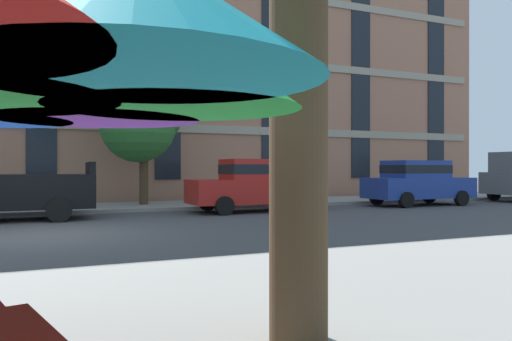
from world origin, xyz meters
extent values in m
plane|color=#424244|center=(0.00, 0.00, 0.00)|extent=(120.00, 120.00, 0.00)
cube|color=gray|center=(0.00, 6.80, 0.06)|extent=(56.00, 3.60, 0.12)
cube|color=#A87056|center=(0.00, 15.00, 6.40)|extent=(44.36, 12.00, 12.80)
cube|color=#9E937F|center=(0.00, 8.96, 3.20)|extent=(43.47, 0.08, 0.36)
cube|color=#9E937F|center=(0.00, 8.96, 6.40)|extent=(43.47, 0.08, 0.36)
cube|color=black|center=(0.00, 8.97, 6.80)|extent=(1.10, 0.06, 11.60)
cube|color=black|center=(4.93, 8.97, 6.80)|extent=(1.10, 0.06, 11.60)
cube|color=black|center=(9.86, 8.97, 6.80)|extent=(1.10, 0.06, 11.60)
cube|color=black|center=(14.79, 8.97, 6.80)|extent=(1.10, 0.06, 11.60)
cube|color=black|center=(19.72, 8.97, 6.80)|extent=(1.10, 0.06, 11.60)
cube|color=black|center=(1.37, 3.70, 1.48)|extent=(0.16, 1.75, 0.36)
cylinder|color=black|center=(0.48, 4.65, 0.34)|extent=(0.68, 0.22, 0.68)
cylinder|color=black|center=(0.48, 2.75, 0.34)|extent=(0.68, 0.22, 0.68)
cube|color=#B21E19|center=(6.65, 3.70, 0.70)|extent=(4.40, 1.76, 0.80)
cube|color=#B21E19|center=(6.80, 3.70, 1.44)|extent=(2.30, 1.55, 0.68)
cube|color=black|center=(6.80, 3.70, 1.44)|extent=(2.32, 1.57, 0.32)
cylinder|color=black|center=(5.28, 2.82, 0.30)|extent=(0.60, 0.22, 0.60)
cylinder|color=black|center=(5.28, 4.58, 0.30)|extent=(0.60, 0.22, 0.60)
cylinder|color=black|center=(8.01, 2.82, 0.30)|extent=(0.60, 0.22, 0.60)
cylinder|color=black|center=(8.01, 4.58, 0.30)|extent=(0.60, 0.22, 0.60)
cube|color=navy|center=(13.80, 3.70, 0.70)|extent=(4.40, 1.76, 0.80)
cube|color=navy|center=(13.65, 3.70, 1.44)|extent=(2.30, 1.55, 0.68)
cube|color=black|center=(13.65, 3.70, 1.44)|extent=(2.32, 1.57, 0.32)
cylinder|color=black|center=(15.17, 4.58, 0.30)|extent=(0.60, 0.22, 0.60)
cylinder|color=black|center=(15.17, 2.82, 0.30)|extent=(0.60, 0.22, 0.60)
cylinder|color=black|center=(12.44, 4.58, 0.30)|extent=(0.60, 0.22, 0.60)
cylinder|color=black|center=(12.44, 2.82, 0.30)|extent=(0.60, 0.22, 0.60)
cylinder|color=black|center=(19.06, 4.65, 0.34)|extent=(0.68, 0.22, 0.68)
cylinder|color=#4C3823|center=(3.52, 6.83, 1.12)|extent=(0.33, 0.33, 2.25)
sphere|color=#2D702D|center=(3.27, 6.61, 3.09)|extent=(2.79, 2.79, 2.79)
sphere|color=#2D702D|center=(3.52, 6.83, 3.69)|extent=(2.99, 2.99, 2.99)
cone|color=green|center=(0.79, -9.00, 2.02)|extent=(1.36, 1.36, 0.47)
cone|color=#662D9E|center=(0.46, -8.20, 2.02)|extent=(1.36, 1.36, 0.47)
cone|color=#199EB2|center=(0.46, -9.80, 2.02)|extent=(1.36, 1.36, 0.47)
cylinder|color=#4C3823|center=(1.96, -8.21, 2.14)|extent=(0.46, 0.46, 4.29)
camera|label=1|loc=(0.15, -11.57, 1.46)|focal=34.26mm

